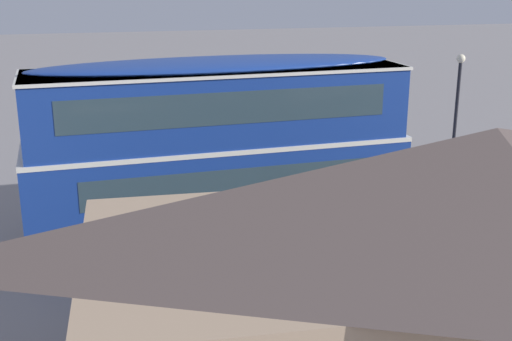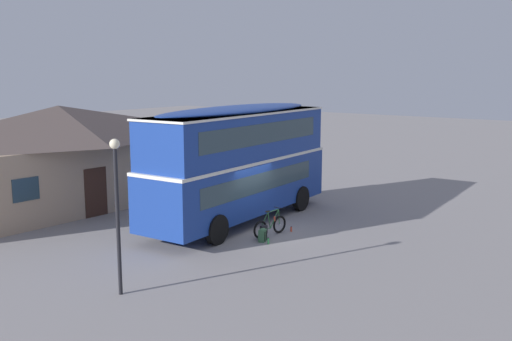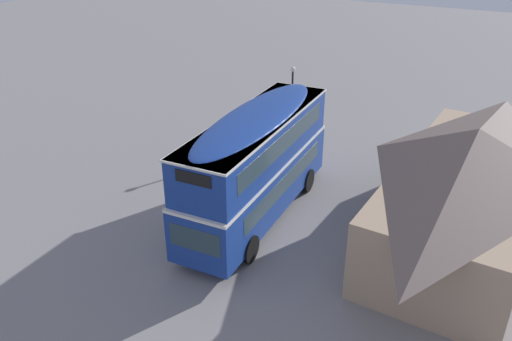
{
  "view_description": "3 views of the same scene",
  "coord_description": "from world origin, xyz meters",
  "px_view_note": "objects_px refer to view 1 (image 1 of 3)",
  "views": [
    {
      "loc": [
        3.78,
        17.96,
        6.97
      ],
      "look_at": [
        -0.62,
        0.01,
        1.31
      ],
      "focal_mm": 46.58,
      "sensor_mm": 36.0,
      "label": 1
    },
    {
      "loc": [
        -17.58,
        -13.08,
        6.14
      ],
      "look_at": [
        1.07,
        0.72,
        2.15
      ],
      "focal_mm": 40.57,
      "sensor_mm": 36.0,
      "label": 2
    },
    {
      "loc": [
        17.57,
        10.53,
        11.9
      ],
      "look_at": [
        -0.92,
        0.38,
        1.25
      ],
      "focal_mm": 35.97,
      "sensor_mm": 36.0,
      "label": 3
    }
  ],
  "objects_px": {
    "backpack_on_ground": "(261,191)",
    "street_lamp": "(457,106)",
    "touring_bicycle": "(239,192)",
    "double_decker_bus": "(218,140)",
    "water_bottle_red_squeeze": "(206,199)",
    "water_bottle_green_metal": "(262,192)"
  },
  "relations": [
    {
      "from": "touring_bicycle",
      "to": "water_bottle_red_squeeze",
      "type": "xyz_separation_m",
      "value": [
        1.0,
        -0.34,
        -0.27
      ]
    },
    {
      "from": "double_decker_bus",
      "to": "street_lamp",
      "type": "distance_m",
      "value": 8.54
    },
    {
      "from": "double_decker_bus",
      "to": "backpack_on_ground",
      "type": "bearing_deg",
      "value": -125.63
    },
    {
      "from": "touring_bicycle",
      "to": "water_bottle_green_metal",
      "type": "xyz_separation_m",
      "value": [
        -0.87,
        -0.57,
        -0.26
      ]
    },
    {
      "from": "touring_bicycle",
      "to": "backpack_on_ground",
      "type": "height_order",
      "value": "touring_bicycle"
    },
    {
      "from": "water_bottle_red_squeeze",
      "to": "street_lamp",
      "type": "height_order",
      "value": "street_lamp"
    },
    {
      "from": "water_bottle_red_squeeze",
      "to": "water_bottle_green_metal",
      "type": "relative_size",
      "value": 0.87
    },
    {
      "from": "street_lamp",
      "to": "water_bottle_red_squeeze",
      "type": "bearing_deg",
      "value": -2.4
    },
    {
      "from": "touring_bicycle",
      "to": "backpack_on_ground",
      "type": "relative_size",
      "value": 3.45
    },
    {
      "from": "backpack_on_ground",
      "to": "street_lamp",
      "type": "distance_m",
      "value": 6.92
    },
    {
      "from": "touring_bicycle",
      "to": "water_bottle_red_squeeze",
      "type": "distance_m",
      "value": 1.09
    },
    {
      "from": "touring_bicycle",
      "to": "street_lamp",
      "type": "height_order",
      "value": "street_lamp"
    },
    {
      "from": "water_bottle_red_squeeze",
      "to": "double_decker_bus",
      "type": "bearing_deg",
      "value": 89.01
    },
    {
      "from": "double_decker_bus",
      "to": "street_lamp",
      "type": "bearing_deg",
      "value": -164.7
    },
    {
      "from": "touring_bicycle",
      "to": "water_bottle_red_squeeze",
      "type": "bearing_deg",
      "value": -18.8
    },
    {
      "from": "double_decker_bus",
      "to": "street_lamp",
      "type": "relative_size",
      "value": 2.31
    },
    {
      "from": "water_bottle_red_squeeze",
      "to": "street_lamp",
      "type": "xyz_separation_m",
      "value": [
        -8.19,
        0.34,
        2.62
      ]
    },
    {
      "from": "street_lamp",
      "to": "backpack_on_ground",
      "type": "bearing_deg",
      "value": -1.95
    },
    {
      "from": "double_decker_bus",
      "to": "water_bottle_green_metal",
      "type": "xyz_separation_m",
      "value": [
        -1.91,
        -2.83,
        -2.53
      ]
    },
    {
      "from": "double_decker_bus",
      "to": "water_bottle_red_squeeze",
      "type": "xyz_separation_m",
      "value": [
        -0.04,
        -2.6,
        -2.54
      ]
    },
    {
      "from": "touring_bicycle",
      "to": "water_bottle_red_squeeze",
      "type": "relative_size",
      "value": 8.0
    },
    {
      "from": "water_bottle_red_squeeze",
      "to": "touring_bicycle",
      "type": "bearing_deg",
      "value": 161.2
    }
  ]
}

